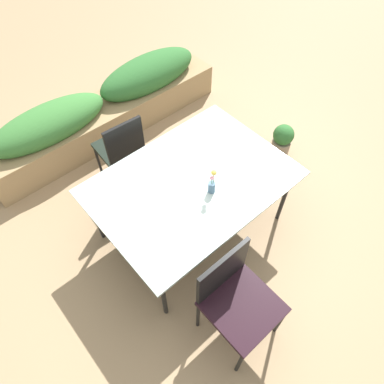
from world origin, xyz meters
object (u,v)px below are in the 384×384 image
(chair_near_left, at_px, (236,296))
(planter_box, at_px, (106,109))
(chair_far_side, at_px, (121,147))
(flower_vase, at_px, (212,183))
(dining_table, at_px, (192,184))
(potted_plant, at_px, (282,140))

(chair_near_left, height_order, planter_box, chair_near_left)
(chair_far_side, relative_size, flower_vase, 3.47)
(chair_far_side, distance_m, flower_vase, 1.13)
(dining_table, xyz_separation_m, chair_far_side, (-0.13, 0.89, -0.16))
(chair_far_side, relative_size, potted_plant, 2.22)
(chair_far_side, height_order, potted_plant, chair_far_side)
(chair_near_left, relative_size, potted_plant, 2.28)
(flower_vase, height_order, planter_box, flower_vase)
(flower_vase, bearing_deg, chair_near_left, -120.61)
(chair_near_left, distance_m, flower_vase, 0.86)
(dining_table, height_order, chair_far_side, chair_far_side)
(flower_vase, height_order, potted_plant, flower_vase)
(flower_vase, relative_size, potted_plant, 0.64)
(dining_table, height_order, potted_plant, dining_table)
(chair_far_side, height_order, planter_box, chair_far_side)
(chair_near_left, relative_size, flower_vase, 3.56)
(dining_table, xyz_separation_m, potted_plant, (1.41, 0.09, -0.47))
(chair_far_side, xyz_separation_m, flower_vase, (0.18, -1.07, 0.31))
(dining_table, distance_m, chair_far_side, 0.92)
(chair_near_left, height_order, potted_plant, chair_near_left)
(planter_box, bearing_deg, flower_vase, -93.55)
(chair_near_left, xyz_separation_m, chair_far_side, (0.24, 1.78, -0.03))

